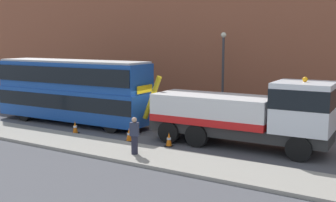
{
  "coord_description": "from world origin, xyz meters",
  "views": [
    {
      "loc": [
        12.72,
        -19.22,
        5.33
      ],
      "look_at": [
        1.06,
        -0.24,
        2.0
      ],
      "focal_mm": 43.86,
      "sensor_mm": 36.0,
      "label": 1
    }
  ],
  "objects_px": {
    "pedestrian_bystander": "(134,136)",
    "traffic_cone_midway": "(129,135)",
    "traffic_cone_near_truck": "(169,140)",
    "street_lamp": "(223,68)",
    "traffic_cone_near_bus": "(75,128)",
    "recovery_tow_truck": "(246,113)",
    "double_decker_bus": "(72,89)"
  },
  "relations": [
    {
      "from": "pedestrian_bystander",
      "to": "traffic_cone_midway",
      "type": "distance_m",
      "value": 3.1
    },
    {
      "from": "traffic_cone_near_truck",
      "to": "street_lamp",
      "type": "height_order",
      "value": "street_lamp"
    },
    {
      "from": "traffic_cone_near_bus",
      "to": "street_lamp",
      "type": "distance_m",
      "value": 10.43
    },
    {
      "from": "pedestrian_bystander",
      "to": "traffic_cone_midway",
      "type": "height_order",
      "value": "pedestrian_bystander"
    },
    {
      "from": "recovery_tow_truck",
      "to": "double_decker_bus",
      "type": "relative_size",
      "value": 0.92
    },
    {
      "from": "traffic_cone_midway",
      "to": "street_lamp",
      "type": "xyz_separation_m",
      "value": [
        1.7,
        8.18,
        3.13
      ]
    },
    {
      "from": "traffic_cone_near_truck",
      "to": "street_lamp",
      "type": "relative_size",
      "value": 0.12
    },
    {
      "from": "traffic_cone_near_bus",
      "to": "recovery_tow_truck",
      "type": "bearing_deg",
      "value": 12.69
    },
    {
      "from": "recovery_tow_truck",
      "to": "traffic_cone_near_truck",
      "type": "relative_size",
      "value": 14.14
    },
    {
      "from": "traffic_cone_midway",
      "to": "traffic_cone_near_truck",
      "type": "bearing_deg",
      "value": 5.19
    },
    {
      "from": "recovery_tow_truck",
      "to": "traffic_cone_near_bus",
      "type": "xyz_separation_m",
      "value": [
        -9.5,
        -2.14,
        -1.42
      ]
    },
    {
      "from": "traffic_cone_near_truck",
      "to": "street_lamp",
      "type": "distance_m",
      "value": 8.59
    },
    {
      "from": "traffic_cone_midway",
      "to": "street_lamp",
      "type": "relative_size",
      "value": 0.12
    },
    {
      "from": "recovery_tow_truck",
      "to": "traffic_cone_near_truck",
      "type": "height_order",
      "value": "recovery_tow_truck"
    },
    {
      "from": "recovery_tow_truck",
      "to": "traffic_cone_near_truck",
      "type": "xyz_separation_m",
      "value": [
        -3.4,
        -1.79,
        -1.42
      ]
    },
    {
      "from": "street_lamp",
      "to": "traffic_cone_midway",
      "type": "bearing_deg",
      "value": -101.75
    },
    {
      "from": "traffic_cone_near_bus",
      "to": "traffic_cone_midway",
      "type": "height_order",
      "value": "same"
    },
    {
      "from": "pedestrian_bystander",
      "to": "traffic_cone_near_bus",
      "type": "height_order",
      "value": "pedestrian_bystander"
    },
    {
      "from": "recovery_tow_truck",
      "to": "double_decker_bus",
      "type": "xyz_separation_m",
      "value": [
        -11.72,
        -0.01,
        0.47
      ]
    },
    {
      "from": "recovery_tow_truck",
      "to": "traffic_cone_near_bus",
      "type": "height_order",
      "value": "recovery_tow_truck"
    },
    {
      "from": "pedestrian_bystander",
      "to": "traffic_cone_near_truck",
      "type": "bearing_deg",
      "value": -31.36
    },
    {
      "from": "double_decker_bus",
      "to": "traffic_cone_near_bus",
      "type": "relative_size",
      "value": 15.42
    },
    {
      "from": "traffic_cone_midway",
      "to": "pedestrian_bystander",
      "type": "bearing_deg",
      "value": -48.21
    },
    {
      "from": "street_lamp",
      "to": "traffic_cone_near_truck",
      "type": "bearing_deg",
      "value": -85.36
    },
    {
      "from": "double_decker_bus",
      "to": "street_lamp",
      "type": "distance_m",
      "value": 9.94
    },
    {
      "from": "pedestrian_bystander",
      "to": "double_decker_bus",
      "type": "bearing_deg",
      "value": 38.18
    },
    {
      "from": "pedestrian_bystander",
      "to": "traffic_cone_near_truck",
      "type": "distance_m",
      "value": 2.58
    },
    {
      "from": "pedestrian_bystander",
      "to": "traffic_cone_midway",
      "type": "xyz_separation_m",
      "value": [
        -2.02,
        2.26,
        -0.64
      ]
    },
    {
      "from": "traffic_cone_near_truck",
      "to": "street_lamp",
      "type": "bearing_deg",
      "value": 94.64
    },
    {
      "from": "recovery_tow_truck",
      "to": "pedestrian_bystander",
      "type": "bearing_deg",
      "value": -132.8
    },
    {
      "from": "recovery_tow_truck",
      "to": "traffic_cone_near_bus",
      "type": "distance_m",
      "value": 9.84
    },
    {
      "from": "traffic_cone_near_bus",
      "to": "street_lamp",
      "type": "bearing_deg",
      "value": 56.72
    }
  ]
}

